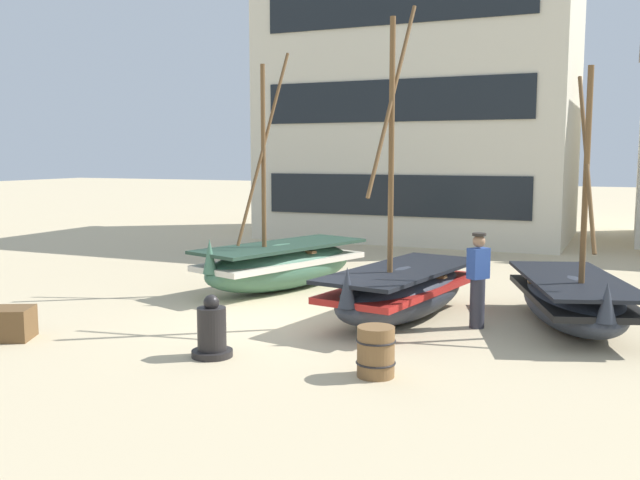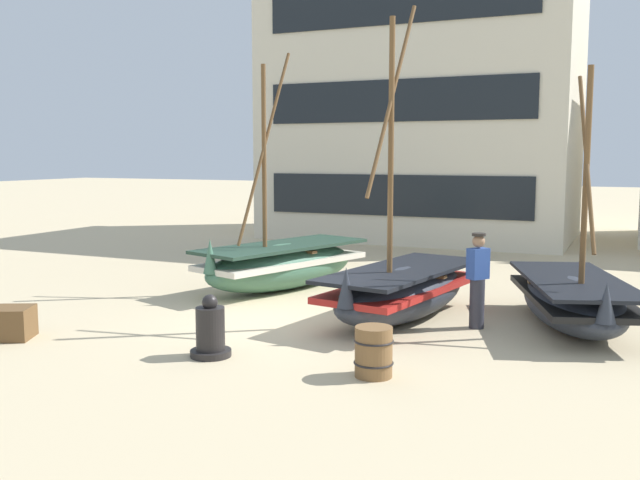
{
  "view_description": "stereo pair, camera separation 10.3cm",
  "coord_description": "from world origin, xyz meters",
  "px_view_note": "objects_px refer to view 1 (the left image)",
  "views": [
    {
      "loc": [
        5.44,
        -11.36,
        3.05
      ],
      "look_at": [
        0.0,
        1.0,
        1.4
      ],
      "focal_mm": 39.58,
      "sensor_mm": 36.0,
      "label": 1
    },
    {
      "loc": [
        5.54,
        -11.32,
        3.05
      ],
      "look_at": [
        0.0,
        1.0,
        1.4
      ],
      "focal_mm": 39.58,
      "sensor_mm": 36.0,
      "label": 2
    }
  ],
  "objects_px": {
    "fishing_boat_far_right": "(573,299)",
    "harbor_building_main": "(422,107)",
    "fishing_boat_centre_large": "(281,264)",
    "capstan_winch": "(212,332)",
    "wooden_barrel": "(376,352)",
    "cargo_crate": "(12,324)",
    "fishing_boat_near_left": "(402,290)",
    "fisherman_by_hull": "(478,281)"
  },
  "relations": [
    {
      "from": "fishing_boat_far_right",
      "to": "harbor_building_main",
      "type": "xyz_separation_m",
      "value": [
        -6.35,
        12.63,
        4.28
      ]
    },
    {
      "from": "fishing_boat_centre_large",
      "to": "capstan_winch",
      "type": "height_order",
      "value": "fishing_boat_centre_large"
    },
    {
      "from": "wooden_barrel",
      "to": "cargo_crate",
      "type": "bearing_deg",
      "value": -174.73
    },
    {
      "from": "fishing_boat_near_left",
      "to": "cargo_crate",
      "type": "height_order",
      "value": "fishing_boat_near_left"
    },
    {
      "from": "fisherman_by_hull",
      "to": "wooden_barrel",
      "type": "bearing_deg",
      "value": -102.3
    },
    {
      "from": "harbor_building_main",
      "to": "fisherman_by_hull",
      "type": "bearing_deg",
      "value": -70.18
    },
    {
      "from": "fishing_boat_near_left",
      "to": "harbor_building_main",
      "type": "xyz_separation_m",
      "value": [
        -3.4,
        13.25,
        4.24
      ]
    },
    {
      "from": "fishing_boat_near_left",
      "to": "fisherman_by_hull",
      "type": "height_order",
      "value": "fishing_boat_near_left"
    },
    {
      "from": "fishing_boat_near_left",
      "to": "harbor_building_main",
      "type": "relative_size",
      "value": 0.51
    },
    {
      "from": "fishing_boat_centre_large",
      "to": "fisherman_by_hull",
      "type": "relative_size",
      "value": 3.13
    },
    {
      "from": "fishing_boat_far_right",
      "to": "capstan_winch",
      "type": "relative_size",
      "value": 4.72
    },
    {
      "from": "capstan_winch",
      "to": "fishing_boat_near_left",
      "type": "bearing_deg",
      "value": 61.7
    },
    {
      "from": "wooden_barrel",
      "to": "harbor_building_main",
      "type": "bearing_deg",
      "value": 103.78
    },
    {
      "from": "capstan_winch",
      "to": "harbor_building_main",
      "type": "bearing_deg",
      "value": 95.12
    },
    {
      "from": "capstan_winch",
      "to": "fisherman_by_hull",
      "type": "bearing_deg",
      "value": 45.87
    },
    {
      "from": "capstan_winch",
      "to": "wooden_barrel",
      "type": "relative_size",
      "value": 1.36
    },
    {
      "from": "fishing_boat_far_right",
      "to": "fisherman_by_hull",
      "type": "height_order",
      "value": "fishing_boat_far_right"
    },
    {
      "from": "fishing_boat_near_left",
      "to": "fishing_boat_far_right",
      "type": "relative_size",
      "value": 1.27
    },
    {
      "from": "fishing_boat_centre_large",
      "to": "fisherman_by_hull",
      "type": "distance_m",
      "value": 5.12
    },
    {
      "from": "wooden_barrel",
      "to": "harbor_building_main",
      "type": "distance_m",
      "value": 17.74
    },
    {
      "from": "fishing_boat_near_left",
      "to": "cargo_crate",
      "type": "xyz_separation_m",
      "value": [
        -5.48,
        -4.01,
        -0.28
      ]
    },
    {
      "from": "fisherman_by_hull",
      "to": "wooden_barrel",
      "type": "distance_m",
      "value": 3.44
    },
    {
      "from": "fishing_boat_centre_large",
      "to": "wooden_barrel",
      "type": "relative_size",
      "value": 7.53
    },
    {
      "from": "capstan_winch",
      "to": "wooden_barrel",
      "type": "xyz_separation_m",
      "value": [
        2.59,
        0.09,
        -0.03
      ]
    },
    {
      "from": "fishing_boat_centre_large",
      "to": "wooden_barrel",
      "type": "height_order",
      "value": "fishing_boat_centre_large"
    },
    {
      "from": "fishing_boat_far_right",
      "to": "wooden_barrel",
      "type": "height_order",
      "value": "fishing_boat_far_right"
    },
    {
      "from": "capstan_winch",
      "to": "cargo_crate",
      "type": "height_order",
      "value": "capstan_winch"
    },
    {
      "from": "fishing_boat_near_left",
      "to": "capstan_winch",
      "type": "relative_size",
      "value": 5.99
    },
    {
      "from": "fishing_boat_near_left",
      "to": "fishing_boat_far_right",
      "type": "bearing_deg",
      "value": 11.88
    },
    {
      "from": "fishing_boat_near_left",
      "to": "fisherman_by_hull",
      "type": "distance_m",
      "value": 1.45
    },
    {
      "from": "fisherman_by_hull",
      "to": "cargo_crate",
      "type": "bearing_deg",
      "value": -150.53
    },
    {
      "from": "fishing_boat_near_left",
      "to": "fisherman_by_hull",
      "type": "bearing_deg",
      "value": -4.57
    },
    {
      "from": "fishing_boat_far_right",
      "to": "cargo_crate",
      "type": "bearing_deg",
      "value": -151.23
    },
    {
      "from": "capstan_winch",
      "to": "harbor_building_main",
      "type": "relative_size",
      "value": 0.09
    },
    {
      "from": "wooden_barrel",
      "to": "harbor_building_main",
      "type": "height_order",
      "value": "harbor_building_main"
    },
    {
      "from": "fishing_boat_centre_large",
      "to": "fisherman_by_hull",
      "type": "bearing_deg",
      "value": -20.61
    },
    {
      "from": "fishing_boat_near_left",
      "to": "wooden_barrel",
      "type": "height_order",
      "value": "fishing_boat_near_left"
    },
    {
      "from": "fishing_boat_far_right",
      "to": "capstan_winch",
      "type": "height_order",
      "value": "fishing_boat_far_right"
    },
    {
      "from": "fishing_boat_centre_large",
      "to": "cargo_crate",
      "type": "height_order",
      "value": "fishing_boat_centre_large"
    },
    {
      "from": "fisherman_by_hull",
      "to": "harbor_building_main",
      "type": "relative_size",
      "value": 0.15
    },
    {
      "from": "fishing_boat_near_left",
      "to": "fishing_boat_centre_large",
      "type": "height_order",
      "value": "fishing_boat_near_left"
    },
    {
      "from": "fisherman_by_hull",
      "to": "fishing_boat_centre_large",
      "type": "bearing_deg",
      "value": 159.39
    }
  ]
}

